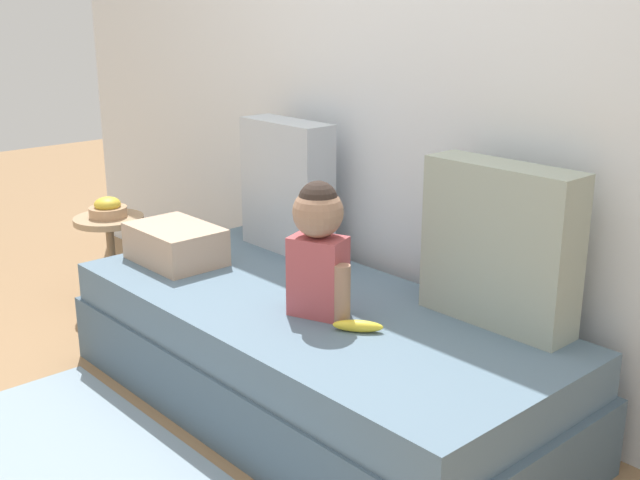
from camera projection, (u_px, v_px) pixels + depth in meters
name	position (u px, v px, depth m)	size (l,w,h in m)	color
ground_plane	(311.00, 407.00, 3.02)	(12.00, 12.00, 0.00)	#93704C
back_wall	(423.00, 103.00, 3.07)	(5.22, 0.10, 2.20)	silver
couch	(311.00, 356.00, 2.96)	(2.02, 0.91, 0.43)	#495F70
throw_pillow_left	(287.00, 186.00, 3.43)	(0.45, 0.16, 0.57)	#B2BCC6
throw_pillow_right	(500.00, 245.00, 2.65)	(0.55, 0.16, 0.55)	#99A393
toddler	(318.00, 243.00, 2.71)	(0.30, 0.18, 0.48)	#B24C51
banana	(358.00, 326.00, 2.64)	(0.17, 0.04, 0.04)	yellow
folded_blanket	(176.00, 244.00, 3.32)	(0.40, 0.28, 0.15)	tan
side_table	(110.00, 238.00, 3.92)	(0.34, 0.34, 0.46)	tan
fruit_bowl	(108.00, 209.00, 3.87)	(0.18, 0.18, 0.10)	tan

